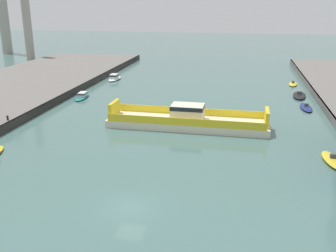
{
  "coord_description": "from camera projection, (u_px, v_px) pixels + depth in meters",
  "views": [
    {
      "loc": [
        9.27,
        -29.78,
        17.93
      ],
      "look_at": [
        0.0,
        18.24,
        2.0
      ],
      "focal_mm": 41.37,
      "sensor_mm": 36.0,
      "label": 1
    }
  ],
  "objects": [
    {
      "name": "moored_boat_near_right",
      "position": [
        333.0,
        160.0,
        44.76
      ],
      "size": [
        2.55,
        5.86,
        1.07
      ],
      "color": "yellow",
      "rests_on": "ground"
    },
    {
      "name": "moored_boat_mid_right",
      "position": [
        293.0,
        84.0,
        85.82
      ],
      "size": [
        2.43,
        5.11,
        0.92
      ],
      "color": "yellow",
      "rests_on": "ground"
    },
    {
      "name": "ground_plane",
      "position": [
        130.0,
        208.0,
        35.02
      ],
      "size": [
        400.0,
        400.0,
        0.0
      ],
      "primitive_type": "plane",
      "color": "#476B66"
    },
    {
      "name": "smokestack_distant_b",
      "position": [
        2.0,
        3.0,
        132.22
      ],
      "size": [
        3.68,
        3.68,
        32.13
      ],
      "color": "#9E998E",
      "rests_on": "ground"
    },
    {
      "name": "smokestack_distant_a",
      "position": [
        25.0,
        8.0,
        117.48
      ],
      "size": [
        2.76,
        2.76,
        29.24
      ],
      "color": "#9E998E",
      "rests_on": "ground"
    },
    {
      "name": "moored_boat_near_left",
      "position": [
        299.0,
        95.0,
        75.35
      ],
      "size": [
        3.16,
        7.05,
        1.08
      ],
      "color": "black",
      "rests_on": "ground"
    },
    {
      "name": "moored_boat_mid_left",
      "position": [
        114.0,
        78.0,
        91.26
      ],
      "size": [
        2.27,
        6.31,
        1.45
      ],
      "color": "white",
      "rests_on": "ground"
    },
    {
      "name": "bollard_left_far",
      "position": [
        8.0,
        118.0,
        56.02
      ],
      "size": [
        0.32,
        0.32,
        0.71
      ],
      "color": "black",
      "rests_on": "quay_left"
    },
    {
      "name": "moored_boat_upstream_b",
      "position": [
        82.0,
        96.0,
        74.39
      ],
      "size": [
        2.45,
        6.28,
        1.07
      ],
      "color": "#237075",
      "rests_on": "ground"
    },
    {
      "name": "chain_ferry",
      "position": [
        187.0,
        120.0,
        57.08
      ],
      "size": [
        23.72,
        6.17,
        3.44
      ],
      "color": "beige",
      "rests_on": "ground"
    },
    {
      "name": "moored_boat_upstream_a",
      "position": [
        306.0,
        107.0,
        67.06
      ],
      "size": [
        2.07,
        6.1,
        0.96
      ],
      "color": "navy",
      "rests_on": "ground"
    }
  ]
}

